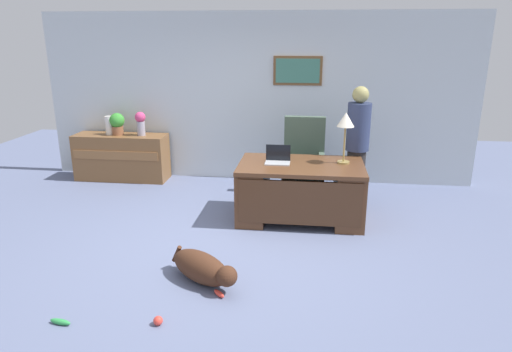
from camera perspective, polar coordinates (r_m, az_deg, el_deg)
name	(u,v)px	position (r m, az deg, el deg)	size (l,w,h in m)	color
ground_plane	(229,244)	(5.40, -3.38, -8.46)	(12.00, 12.00, 0.00)	slate
back_wall	(256,98)	(7.50, 0.05, 9.74)	(7.00, 0.16, 2.70)	silver
desk	(300,190)	(5.96, 5.60, -1.77)	(1.61, 0.99, 0.75)	brown
credenza	(122,157)	(7.94, -16.50, 2.30)	(1.53, 0.50, 0.76)	brown
armchair	(304,164)	(6.75, 5.99, 1.56)	(0.60, 0.59, 1.20)	#475B4C
person_standing	(357,146)	(6.47, 12.59, 3.75)	(0.32, 0.32, 1.69)	#262323
dog_lying	(203,268)	(4.58, -6.64, -11.40)	(0.79, 0.67, 0.30)	#472819
laptop	(278,159)	(5.90, 2.75, 2.21)	(0.32, 0.22, 0.22)	#B2B5BA
desk_lamp	(346,123)	(5.88, 11.19, 6.55)	(0.22, 0.22, 0.66)	#9E8447
vase_with_flowers	(141,122)	(7.67, -14.30, 6.57)	(0.17, 0.17, 0.39)	#9E99AB
vase_empty	(109,125)	(7.89, -17.95, 6.07)	(0.13, 0.13, 0.31)	silver
potted_plant	(117,123)	(7.83, -17.03, 6.40)	(0.24, 0.24, 0.36)	brown
dog_toy_ball	(158,321)	(4.10, -12.20, -17.33)	(0.08, 0.08, 0.08)	#E53F33
dog_toy_bone	(60,322)	(4.36, -23.36, -16.46)	(0.20, 0.05, 0.05)	green
dog_toy_plush	(219,294)	(4.41, -4.66, -14.50)	(0.15, 0.05, 0.05)	#E53F33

